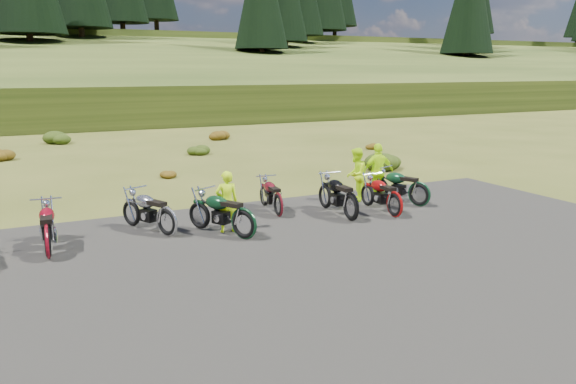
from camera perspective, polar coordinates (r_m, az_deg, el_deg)
ground at (r=13.88m, az=-1.19°, el=-4.95°), size 300.00×300.00×0.00m
gravel_pad at (r=12.19m, az=2.82°, el=-7.47°), size 20.00×12.00×0.04m
hill_slope at (r=62.40m, az=-21.17°, el=7.78°), size 300.00×45.97×9.37m
hill_plateau at (r=122.21m, az=-23.87°, el=9.43°), size 300.00×90.00×9.17m
shrub_2 at (r=28.87m, az=-27.20°, el=3.56°), size 1.30×1.30×0.77m
shrub_3 at (r=34.19m, az=-22.28°, el=5.31°), size 1.56×1.56×0.92m
shrub_4 at (r=22.19m, az=-12.25°, el=1.96°), size 0.77×0.77×0.45m
shrub_5 at (r=27.98m, az=-9.15°, el=4.37°), size 1.03×1.03×0.61m
shrub_6 at (r=33.87m, az=-7.11°, el=5.94°), size 1.30×1.30×0.77m
shrub_7 at (r=23.91m, az=9.72°, el=3.38°), size 1.56×1.56×0.92m
shrub_8 at (r=29.88m, az=8.30°, el=4.75°), size 0.77×0.77×0.45m
motorcycle_1 at (r=13.59m, az=-23.08°, el=-6.36°), size 0.89×2.23×1.14m
motorcycle_2 at (r=13.94m, az=-4.47°, el=-4.91°), size 1.73×2.33×1.18m
motorcycle_3 at (r=14.45m, az=-12.11°, el=-4.53°), size 1.58×2.26×1.13m
motorcycle_4 at (r=15.98m, az=-0.97°, el=-2.61°), size 0.84×2.02×1.03m
motorcycle_5 at (r=15.64m, az=6.38°, el=-3.03°), size 0.84×2.29×1.19m
motorcycle_6 at (r=16.20m, az=10.73°, el=-2.62°), size 0.74×2.11×1.10m
motorcycle_7 at (r=17.63m, az=13.13°, el=-1.51°), size 1.48×2.27×1.13m
person_middle at (r=14.40m, az=-6.24°, el=-1.10°), size 0.63×0.46×1.59m
person_right_a at (r=17.81m, az=6.91°, el=1.66°), size 1.04×1.03×1.70m
person_right_b at (r=18.13m, az=9.13°, el=1.96°), size 1.10×0.57×1.81m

